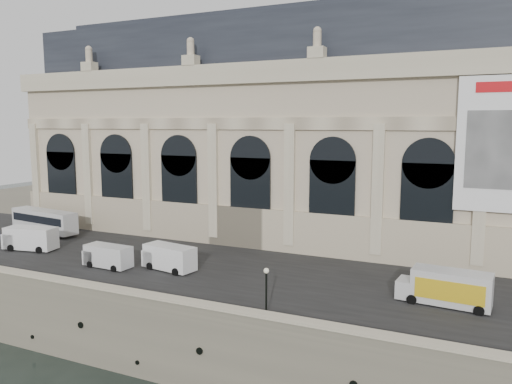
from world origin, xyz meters
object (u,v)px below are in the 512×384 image
van_a (28,238)px  van_c (106,256)px  van_b (167,257)px  box_truck (446,288)px  lamp_right (266,294)px  bus_left (44,221)px

van_a → van_c: size_ratio=1.21×
van_a → van_b: size_ratio=1.07×
van_a → van_b: van_a is taller
van_b → box_truck: bearing=2.4°
box_truck → lamp_right: (-12.31, -8.98, 0.52)m
bus_left → lamp_right: (39.60, -15.00, 0.18)m
bus_left → van_c: size_ratio=2.10×
bus_left → van_a: size_ratio=1.73×
box_truck → bus_left: bearing=173.4°
van_c → lamp_right: size_ratio=1.33×
van_b → lamp_right: 16.57m
van_b → lamp_right: (14.56, -7.87, 0.70)m
bus_left → van_a: bus_left is taller
box_truck → lamp_right: lamp_right is taller
bus_left → van_b: bearing=-15.9°
bus_left → van_b: (25.04, -7.13, -0.52)m
bus_left → lamp_right: 42.35m
van_a → van_b: 19.75m
van_c → lamp_right: lamp_right is taller
van_a → lamp_right: size_ratio=1.61×
van_a → box_truck: box_truck is taller
van_b → bus_left: bearing=164.1°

